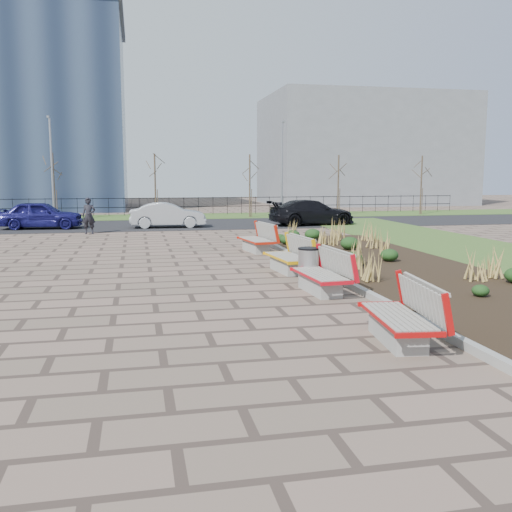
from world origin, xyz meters
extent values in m
plane|color=brown|center=(0.00, 0.00, 0.00)|extent=(120.00, 120.00, 0.00)
cube|color=black|center=(6.25, 5.00, 0.05)|extent=(4.50, 18.00, 0.10)
cube|color=gray|center=(3.92, 5.00, 0.07)|extent=(0.16, 18.00, 0.15)
cube|color=#33511E|center=(0.00, 28.00, 0.02)|extent=(80.00, 5.00, 0.04)
cube|color=black|center=(0.00, 22.00, 0.01)|extent=(80.00, 7.00, 0.02)
cylinder|color=#B2B2B7|center=(3.09, 4.01, 0.45)|extent=(0.55, 0.55, 0.90)
imported|color=black|center=(-3.37, 17.92, 0.85)|extent=(0.67, 0.49, 1.70)
imported|color=#151356|center=(-5.96, 20.93, 0.72)|extent=(4.22, 1.90, 1.41)
imported|color=#95989C|center=(0.41, 20.31, 0.66)|extent=(3.95, 1.47, 1.29)
imported|color=black|center=(8.22, 20.19, 0.71)|extent=(4.91, 2.42, 1.37)
cube|color=slate|center=(20.00, 42.00, 5.00)|extent=(18.00, 12.00, 10.00)
camera|label=1|loc=(-1.16, -9.72, 2.76)|focal=40.00mm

